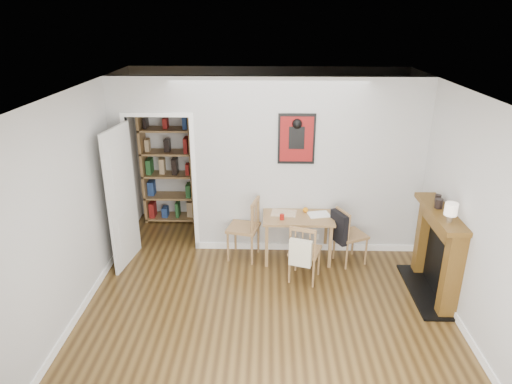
{
  "coord_description": "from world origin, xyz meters",
  "views": [
    {
      "loc": [
        -0.0,
        -4.87,
        3.41
      ],
      "look_at": [
        -0.15,
        0.6,
        1.24
      ],
      "focal_mm": 32.0,
      "sensor_mm": 36.0,
      "label": 1
    }
  ],
  "objects_px": {
    "chair_right": "(350,235)",
    "red_glass": "(282,217)",
    "ceramic_jar_b": "(438,198)",
    "dining_table": "(298,221)",
    "chair_front": "(305,251)",
    "fireplace": "(438,250)",
    "mantel_lamp": "(451,210)",
    "orange_fruit": "(305,210)",
    "notebook": "(319,214)",
    "ceramic_jar_a": "(439,204)",
    "bookshelf": "(168,164)",
    "chair_left": "(243,228)"
  },
  "relations": [
    {
      "from": "chair_right",
      "to": "red_glass",
      "type": "xyz_separation_m",
      "value": [
        -0.98,
        -0.04,
        0.29
      ]
    },
    {
      "from": "fireplace",
      "to": "mantel_lamp",
      "type": "xyz_separation_m",
      "value": [
        -0.07,
        -0.31,
        0.69
      ]
    },
    {
      "from": "chair_left",
      "to": "ceramic_jar_b",
      "type": "distance_m",
      "value": 2.68
    },
    {
      "from": "bookshelf",
      "to": "orange_fruit",
      "type": "xyz_separation_m",
      "value": [
        2.23,
        -1.19,
        -0.3
      ]
    },
    {
      "from": "fireplace",
      "to": "ceramic_jar_b",
      "type": "bearing_deg",
      "value": 89.72
    },
    {
      "from": "ceramic_jar_a",
      "to": "red_glass",
      "type": "bearing_deg",
      "value": 161.55
    },
    {
      "from": "notebook",
      "to": "mantel_lamp",
      "type": "height_order",
      "value": "mantel_lamp"
    },
    {
      "from": "bookshelf",
      "to": "ceramic_jar_a",
      "type": "distance_m",
      "value": 4.31
    },
    {
      "from": "notebook",
      "to": "ceramic_jar_a",
      "type": "distance_m",
      "value": 1.66
    },
    {
      "from": "fireplace",
      "to": "notebook",
      "type": "relative_size",
      "value": 4.18
    },
    {
      "from": "ceramic_jar_a",
      "to": "ceramic_jar_b",
      "type": "relative_size",
      "value": 1.24
    },
    {
      "from": "orange_fruit",
      "to": "notebook",
      "type": "bearing_deg",
      "value": -25.28
    },
    {
      "from": "notebook",
      "to": "red_glass",
      "type": "bearing_deg",
      "value": -162.44
    },
    {
      "from": "chair_right",
      "to": "ceramic_jar_b",
      "type": "height_order",
      "value": "ceramic_jar_b"
    },
    {
      "from": "fireplace",
      "to": "red_glass",
      "type": "distance_m",
      "value": 2.08
    },
    {
      "from": "ceramic_jar_a",
      "to": "chair_right",
      "type": "bearing_deg",
      "value": 143.91
    },
    {
      "from": "chair_front",
      "to": "dining_table",
      "type": "bearing_deg",
      "value": 95.98
    },
    {
      "from": "ceramic_jar_b",
      "to": "fireplace",
      "type": "bearing_deg",
      "value": -90.28
    },
    {
      "from": "red_glass",
      "to": "orange_fruit",
      "type": "bearing_deg",
      "value": 36.27
    },
    {
      "from": "fireplace",
      "to": "red_glass",
      "type": "relative_size",
      "value": 15.4
    },
    {
      "from": "mantel_lamp",
      "to": "ceramic_jar_a",
      "type": "relative_size",
      "value": 1.93
    },
    {
      "from": "bookshelf",
      "to": "notebook",
      "type": "distance_m",
      "value": 2.75
    },
    {
      "from": "notebook",
      "to": "orange_fruit",
      "type": "bearing_deg",
      "value": 154.72
    },
    {
      "from": "dining_table",
      "to": "fireplace",
      "type": "xyz_separation_m",
      "value": [
        1.72,
        -0.85,
        0.01
      ]
    },
    {
      "from": "chair_right",
      "to": "chair_front",
      "type": "distance_m",
      "value": 0.83
    },
    {
      "from": "chair_front",
      "to": "orange_fruit",
      "type": "bearing_deg",
      "value": 85.8
    },
    {
      "from": "mantel_lamp",
      "to": "notebook",
      "type": "bearing_deg",
      "value": 138.61
    },
    {
      "from": "dining_table",
      "to": "mantel_lamp",
      "type": "bearing_deg",
      "value": -35.23
    },
    {
      "from": "orange_fruit",
      "to": "notebook",
      "type": "relative_size",
      "value": 0.26
    },
    {
      "from": "chair_front",
      "to": "fireplace",
      "type": "distance_m",
      "value": 1.68
    },
    {
      "from": "orange_fruit",
      "to": "ceramic_jar_a",
      "type": "distance_m",
      "value": 1.85
    },
    {
      "from": "dining_table",
      "to": "orange_fruit",
      "type": "distance_m",
      "value": 0.2
    },
    {
      "from": "chair_right",
      "to": "ceramic_jar_a",
      "type": "relative_size",
      "value": 7.1
    },
    {
      "from": "bookshelf",
      "to": "red_glass",
      "type": "bearing_deg",
      "value": -37.42
    },
    {
      "from": "chair_right",
      "to": "bookshelf",
      "type": "height_order",
      "value": "bookshelf"
    },
    {
      "from": "dining_table",
      "to": "fireplace",
      "type": "distance_m",
      "value": 1.91
    },
    {
      "from": "chair_right",
      "to": "fireplace",
      "type": "bearing_deg",
      "value": -37.4
    },
    {
      "from": "dining_table",
      "to": "chair_front",
      "type": "relative_size",
      "value": 1.19
    },
    {
      "from": "mantel_lamp",
      "to": "orange_fruit",
      "type": "bearing_deg",
      "value": 140.23
    },
    {
      "from": "orange_fruit",
      "to": "notebook",
      "type": "xyz_separation_m",
      "value": [
        0.18,
        -0.09,
        -0.03
      ]
    },
    {
      "from": "dining_table",
      "to": "red_glass",
      "type": "relative_size",
      "value": 12.36
    },
    {
      "from": "dining_table",
      "to": "chair_front",
      "type": "bearing_deg",
      "value": -84.02
    },
    {
      "from": "chair_right",
      "to": "chair_front",
      "type": "xyz_separation_m",
      "value": [
        -0.68,
        -0.48,
        -0.01
      ]
    },
    {
      "from": "red_glass",
      "to": "ceramic_jar_a",
      "type": "distance_m",
      "value": 2.06
    },
    {
      "from": "bookshelf",
      "to": "ceramic_jar_a",
      "type": "xyz_separation_m",
      "value": [
        3.78,
        -2.07,
        0.2
      ]
    },
    {
      "from": "ceramic_jar_b",
      "to": "chair_right",
      "type": "bearing_deg",
      "value": 154.1
    },
    {
      "from": "bookshelf",
      "to": "chair_front",
      "type": "bearing_deg",
      "value": -40.89
    },
    {
      "from": "chair_right",
      "to": "orange_fruit",
      "type": "bearing_deg",
      "value": 160.76
    },
    {
      "from": "chair_right",
      "to": "red_glass",
      "type": "height_order",
      "value": "chair_right"
    },
    {
      "from": "fireplace",
      "to": "notebook",
      "type": "xyz_separation_m",
      "value": [
        -1.42,
        0.88,
        0.08
      ]
    }
  ]
}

